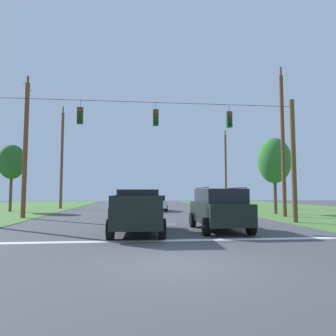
{
  "coord_description": "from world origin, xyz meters",
  "views": [
    {
      "loc": [
        -1.08,
        -7.92,
        1.82
      ],
      "look_at": [
        0.65,
        8.4,
        3.12
      ],
      "focal_mm": 32.93,
      "sensor_mm": 36.0,
      "label": 1
    }
  ],
  "objects_px": {
    "distant_car_crossing_white": "(156,203)",
    "utility_pole_mid_left": "(25,148)",
    "tree_roadside_right": "(274,161)",
    "pickup_truck": "(138,211)",
    "utility_pole_far_right": "(226,168)",
    "suv_black": "(219,208)",
    "utility_pole_far_left": "(62,159)",
    "utility_pole_mid_right": "(283,143)",
    "tree_roadside_left": "(12,162)",
    "overhead_signal_span": "(150,152)"
  },
  "relations": [
    {
      "from": "overhead_signal_span",
      "to": "utility_pole_far_right",
      "type": "relative_size",
      "value": 1.88
    },
    {
      "from": "pickup_truck",
      "to": "utility_pole_far_right",
      "type": "relative_size",
      "value": 0.57
    },
    {
      "from": "overhead_signal_span",
      "to": "tree_roadside_right",
      "type": "bearing_deg",
      "value": 33.93
    },
    {
      "from": "suv_black",
      "to": "utility_pole_far_left",
      "type": "distance_m",
      "value": 24.94
    },
    {
      "from": "tree_roadside_right",
      "to": "overhead_signal_span",
      "type": "bearing_deg",
      "value": -146.07
    },
    {
      "from": "utility_pole_mid_left",
      "to": "utility_pole_far_left",
      "type": "distance_m",
      "value": 12.84
    },
    {
      "from": "pickup_truck",
      "to": "tree_roadside_left",
      "type": "bearing_deg",
      "value": 125.56
    },
    {
      "from": "distant_car_crossing_white",
      "to": "utility_pole_far_left",
      "type": "xyz_separation_m",
      "value": [
        -10.35,
        5.1,
        4.83
      ]
    },
    {
      "from": "tree_roadside_right",
      "to": "pickup_truck",
      "type": "bearing_deg",
      "value": -136.72
    },
    {
      "from": "overhead_signal_span",
      "to": "utility_pole_mid_right",
      "type": "distance_m",
      "value": 11.17
    },
    {
      "from": "utility_pole_mid_right",
      "to": "utility_pole_mid_left",
      "type": "bearing_deg",
      "value": 177.13
    },
    {
      "from": "overhead_signal_span",
      "to": "utility_pole_mid_right",
      "type": "height_order",
      "value": "utility_pole_mid_right"
    },
    {
      "from": "utility_pole_far_right",
      "to": "utility_pole_mid_left",
      "type": "bearing_deg",
      "value": -143.87
    },
    {
      "from": "utility_pole_mid_left",
      "to": "pickup_truck",
      "type": "bearing_deg",
      "value": -47.76
    },
    {
      "from": "pickup_truck",
      "to": "utility_pole_far_left",
      "type": "bearing_deg",
      "value": 111.28
    },
    {
      "from": "pickup_truck",
      "to": "utility_pole_mid_left",
      "type": "relative_size",
      "value": 0.53
    },
    {
      "from": "utility_pole_mid_right",
      "to": "tree_roadside_right",
      "type": "distance_m",
      "value": 3.4
    },
    {
      "from": "overhead_signal_span",
      "to": "utility_pole_far_right",
      "type": "height_order",
      "value": "utility_pole_far_right"
    },
    {
      "from": "pickup_truck",
      "to": "tree_roadside_left",
      "type": "xyz_separation_m",
      "value": [
        -11.88,
        16.62,
        3.74
      ]
    },
    {
      "from": "utility_pole_far_right",
      "to": "utility_pole_far_left",
      "type": "height_order",
      "value": "utility_pole_far_left"
    },
    {
      "from": "tree_roadside_right",
      "to": "tree_roadside_left",
      "type": "height_order",
      "value": "tree_roadside_right"
    },
    {
      "from": "overhead_signal_span",
      "to": "tree_roadside_left",
      "type": "relative_size",
      "value": 2.8
    },
    {
      "from": "distant_car_crossing_white",
      "to": "utility_pole_far_left",
      "type": "distance_m",
      "value": 12.51
    },
    {
      "from": "distant_car_crossing_white",
      "to": "overhead_signal_span",
      "type": "bearing_deg",
      "value": -95.46
    },
    {
      "from": "utility_pole_far_right",
      "to": "utility_pole_mid_left",
      "type": "xyz_separation_m",
      "value": [
        -18.9,
        -13.8,
        0.23
      ]
    },
    {
      "from": "suv_black",
      "to": "utility_pole_mid_right",
      "type": "bearing_deg",
      "value": 46.55
    },
    {
      "from": "distant_car_crossing_white",
      "to": "utility_pole_mid_left",
      "type": "height_order",
      "value": "utility_pole_mid_left"
    },
    {
      "from": "pickup_truck",
      "to": "utility_pole_far_right",
      "type": "distance_m",
      "value": 25.39
    },
    {
      "from": "suv_black",
      "to": "utility_pole_mid_left",
      "type": "relative_size",
      "value": 0.47
    },
    {
      "from": "pickup_truck",
      "to": "distant_car_crossing_white",
      "type": "relative_size",
      "value": 1.27
    },
    {
      "from": "suv_black",
      "to": "utility_pole_far_left",
      "type": "height_order",
      "value": "utility_pole_far_left"
    },
    {
      "from": "distant_car_crossing_white",
      "to": "tree_roadside_right",
      "type": "height_order",
      "value": "tree_roadside_right"
    },
    {
      "from": "distant_car_crossing_white",
      "to": "utility_pole_mid_right",
      "type": "distance_m",
      "value": 13.37
    },
    {
      "from": "pickup_truck",
      "to": "overhead_signal_span",
      "type": "bearing_deg",
      "value": 79.16
    },
    {
      "from": "pickup_truck",
      "to": "utility_pole_far_left",
      "type": "height_order",
      "value": "utility_pole_far_left"
    },
    {
      "from": "tree_roadside_left",
      "to": "utility_pole_far_left",
      "type": "bearing_deg",
      "value": 55.47
    },
    {
      "from": "overhead_signal_span",
      "to": "tree_roadside_left",
      "type": "bearing_deg",
      "value": 134.02
    },
    {
      "from": "distant_car_crossing_white",
      "to": "utility_pole_mid_left",
      "type": "xyz_separation_m",
      "value": [
        -9.93,
        -7.72,
        4.23
      ]
    },
    {
      "from": "pickup_truck",
      "to": "suv_black",
      "type": "distance_m",
      "value": 3.89
    },
    {
      "from": "utility_pole_mid_left",
      "to": "utility_pole_far_left",
      "type": "bearing_deg",
      "value": 91.89
    },
    {
      "from": "utility_pole_far_right",
      "to": "tree_roadside_right",
      "type": "height_order",
      "value": "utility_pole_far_right"
    },
    {
      "from": "pickup_truck",
      "to": "utility_pole_far_left",
      "type": "xyz_separation_m",
      "value": [
        -8.43,
        21.63,
        4.65
      ]
    },
    {
      "from": "utility_pole_mid_right",
      "to": "utility_pole_mid_left",
      "type": "relative_size",
      "value": 1.11
    },
    {
      "from": "overhead_signal_span",
      "to": "utility_pole_far_left",
      "type": "height_order",
      "value": "utility_pole_far_left"
    },
    {
      "from": "utility_pole_far_left",
      "to": "tree_roadside_right",
      "type": "xyz_separation_m",
      "value": [
        20.12,
        -10.62,
        -1.1
      ]
    },
    {
      "from": "distant_car_crossing_white",
      "to": "tree_roadside_right",
      "type": "xyz_separation_m",
      "value": [
        9.77,
        -5.52,
        3.73
      ]
    },
    {
      "from": "pickup_truck",
      "to": "utility_pole_far_right",
      "type": "height_order",
      "value": "utility_pole_far_right"
    },
    {
      "from": "tree_roadside_right",
      "to": "tree_roadside_left",
      "type": "xyz_separation_m",
      "value": [
        -23.57,
        5.6,
        0.19
      ]
    },
    {
      "from": "distant_car_crossing_white",
      "to": "utility_pole_mid_left",
      "type": "distance_m",
      "value": 13.27
    },
    {
      "from": "tree_roadside_right",
      "to": "utility_pole_mid_left",
      "type": "bearing_deg",
      "value": -173.63
    }
  ]
}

